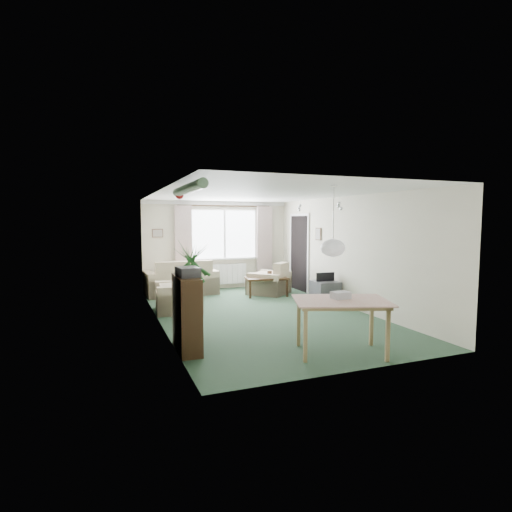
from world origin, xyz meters
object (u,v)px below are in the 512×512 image
object	(u,v)px
coffee_table	(266,287)
bookshelf	(187,313)
dining_table	(341,327)
tv_cube	(325,293)
armchair_left	(178,291)
sofa	(181,277)
armchair_corner	(269,278)
pet_bed	(322,303)
houseplant	(192,291)

from	to	relation	value
coffee_table	bookshelf	world-z (taller)	bookshelf
dining_table	tv_cube	size ratio (longest dim) A/B	2.09
armchair_left	sofa	bearing A→B (deg)	172.83
bookshelf	armchair_corner	bearing A→B (deg)	53.56
dining_table	pet_bed	size ratio (longest dim) A/B	2.34
sofa	bookshelf	xyz separation A→B (m)	(-0.74, -4.43, 0.10)
pet_bed	sofa	bearing A→B (deg)	137.17
coffee_table	tv_cube	distance (m)	1.63
bookshelf	dining_table	world-z (taller)	bookshelf
sofa	bookshelf	size ratio (longest dim) A/B	1.62
pet_bed	coffee_table	bearing A→B (deg)	115.44
tv_cube	dining_table	bearing A→B (deg)	-115.14
armchair_left	armchair_corner	bearing A→B (deg)	119.12
coffee_table	pet_bed	world-z (taller)	coffee_table
coffee_table	pet_bed	size ratio (longest dim) A/B	2.02
sofa	armchair_left	bearing A→B (deg)	74.86
houseplant	armchair_left	bearing A→B (deg)	85.77
sofa	armchair_left	size ratio (longest dim) A/B	1.86
coffee_table	houseplant	distance (m)	3.88
armchair_corner	armchair_left	world-z (taller)	armchair_left
coffee_table	bookshelf	distance (m)	4.39
armchair_left	bookshelf	bearing A→B (deg)	-2.64
armchair_left	bookshelf	xyz separation A→B (m)	(-0.34, -2.56, 0.12)
coffee_table	sofa	bearing A→B (deg)	153.49
armchair_left	pet_bed	xyz separation A→B (m)	(3.06, -0.60, -0.37)
armchair_corner	pet_bed	xyz separation A→B (m)	(0.53, -1.74, -0.36)
armchair_left	coffee_table	distance (m)	2.52
armchair_corner	dining_table	world-z (taller)	armchair_corner
houseplant	tv_cube	bearing A→B (deg)	24.52
coffee_table	armchair_corner	bearing A→B (deg)	53.04
houseplant	sofa	bearing A→B (deg)	81.96
dining_table	armchair_corner	bearing A→B (deg)	79.25
houseplant	dining_table	bearing A→B (deg)	-38.80
houseplant	dining_table	xyz separation A→B (m)	(1.81, -1.46, -0.40)
armchair_corner	dining_table	bearing A→B (deg)	37.81
houseplant	coffee_table	bearing A→B (deg)	49.42
dining_table	tv_cube	distance (m)	3.36
sofa	pet_bed	world-z (taller)	sofa
coffee_table	houseplant	bearing A→B (deg)	-130.58
armchair_left	houseplant	world-z (taller)	houseplant
pet_bed	houseplant	bearing A→B (deg)	-156.06
armchair_left	pet_bed	bearing A→B (deg)	83.82
coffee_table	houseplant	world-z (taller)	houseplant
armchair_corner	bookshelf	size ratio (longest dim) A/B	0.84
coffee_table	dining_table	xyz separation A→B (m)	(-0.69, -4.38, 0.14)
armchair_corner	houseplant	bearing A→B (deg)	8.26
houseplant	pet_bed	xyz separation A→B (m)	(3.21, 1.43, -0.72)
coffee_table	houseplant	size ratio (longest dim) A/B	0.67
sofa	pet_bed	distance (m)	3.65
armchair_left	coffee_table	bearing A→B (deg)	115.73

